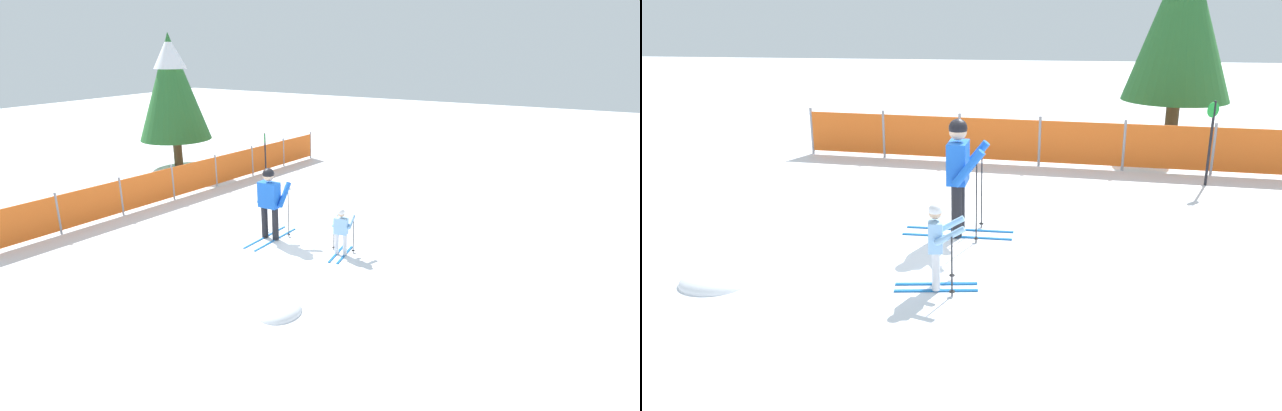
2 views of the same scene
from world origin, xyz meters
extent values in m
plane|color=white|center=(0.00, 0.00, 0.00)|extent=(60.00, 60.00, 0.00)
cube|color=#1966B2|center=(0.19, 0.01, 0.01)|extent=(1.61, 0.08, 0.02)
cube|color=#1966B2|center=(0.19, -0.29, 0.01)|extent=(1.61, 0.08, 0.02)
cylinder|color=black|center=(0.19, 0.01, 0.40)|extent=(0.15, 0.15, 0.76)
cylinder|color=black|center=(0.19, -0.29, 0.40)|extent=(0.15, 0.15, 0.76)
cube|color=blue|center=(0.19, -0.14, 1.08)|extent=(0.28, 0.48, 0.59)
cylinder|color=blue|center=(0.38, 0.15, 1.07)|extent=(0.47, 0.13, 0.55)
cylinder|color=blue|center=(0.37, -0.44, 1.07)|extent=(0.47, 0.13, 0.55)
sphere|color=#D8AD8C|center=(0.19, -0.14, 1.53)|extent=(0.25, 0.25, 0.25)
sphere|color=black|center=(0.19, -0.14, 1.57)|extent=(0.27, 0.27, 0.27)
cylinder|color=black|center=(0.50, 0.17, 0.59)|extent=(0.02, 0.02, 1.18)
cylinder|color=black|center=(0.50, 0.17, 0.06)|extent=(0.07, 0.07, 0.01)
cylinder|color=black|center=(0.49, -0.46, 0.59)|extent=(0.02, 0.02, 1.18)
cylinder|color=black|center=(0.49, -0.46, 0.06)|extent=(0.07, 0.07, 0.01)
cube|color=#1966B2|center=(0.16, -1.91, 0.01)|extent=(0.98, 0.18, 0.02)
cube|color=#1966B2|center=(0.18, -2.10, 0.01)|extent=(0.98, 0.18, 0.02)
cylinder|color=silver|center=(0.16, -1.91, 0.25)|extent=(0.09, 0.09, 0.47)
cylinder|color=silver|center=(0.18, -2.10, 0.25)|extent=(0.09, 0.09, 0.47)
cube|color=#8CBFF2|center=(0.17, -2.00, 0.67)|extent=(0.21, 0.31, 0.36)
cylinder|color=#8CBFF2|center=(0.31, -1.80, 0.73)|extent=(0.37, 0.12, 0.24)
cylinder|color=#8CBFF2|center=(0.36, -2.16, 0.73)|extent=(0.37, 0.12, 0.24)
sphere|color=#D8AD8C|center=(0.17, -2.00, 0.95)|extent=(0.16, 0.16, 0.16)
sphere|color=white|center=(0.17, -2.00, 0.97)|extent=(0.16, 0.16, 0.16)
cylinder|color=black|center=(0.32, -1.75, 0.36)|extent=(0.02, 0.02, 0.73)
cylinder|color=black|center=(0.32, -1.75, 0.06)|extent=(0.07, 0.07, 0.01)
cylinder|color=black|center=(0.39, -2.20, 0.36)|extent=(0.02, 0.02, 0.73)
cylinder|color=black|center=(0.39, -2.20, 0.06)|extent=(0.07, 0.07, 0.01)
cylinder|color=gray|center=(-2.04, 4.43, 0.52)|extent=(0.06, 0.06, 1.04)
cylinder|color=gray|center=(-0.35, 4.26, 0.52)|extent=(0.06, 0.06, 1.04)
cylinder|color=gray|center=(1.33, 4.09, 0.52)|extent=(0.06, 0.06, 1.04)
cylinder|color=gray|center=(3.02, 3.92, 0.52)|extent=(0.06, 0.06, 1.04)
cylinder|color=gray|center=(4.71, 3.76, 0.52)|extent=(0.06, 0.06, 1.04)
cylinder|color=gray|center=(6.40, 3.59, 0.52)|extent=(0.06, 0.06, 1.04)
cylinder|color=gray|center=(8.08, 3.42, 0.52)|extent=(0.06, 0.06, 1.04)
cube|color=orange|center=(-2.88, 4.51, 0.52)|extent=(1.69, 0.20, 0.87)
cube|color=orange|center=(-1.20, 4.34, 0.52)|extent=(1.69, 0.20, 0.87)
cube|color=orange|center=(0.49, 4.18, 0.52)|extent=(1.69, 0.20, 0.87)
cube|color=orange|center=(2.18, 4.01, 0.52)|extent=(1.69, 0.20, 0.87)
cube|color=orange|center=(3.87, 3.84, 0.52)|extent=(1.69, 0.20, 0.87)
cube|color=orange|center=(5.55, 3.67, 0.52)|extent=(1.69, 0.20, 0.87)
cube|color=orange|center=(7.24, 3.51, 0.52)|extent=(1.69, 0.20, 0.87)
cylinder|color=#4C3823|center=(4.55, 7.06, 0.50)|extent=(0.32, 0.32, 1.00)
cone|color=#29662E|center=(4.55, 7.06, 2.87)|extent=(2.55, 2.55, 3.74)
cone|color=white|center=(4.55, 7.06, 4.07)|extent=(1.15, 1.15, 1.12)
cylinder|color=black|center=(4.43, 3.00, 0.79)|extent=(0.05, 0.05, 1.57)
cylinder|color=green|center=(4.41, 2.98, 1.41)|extent=(0.24, 0.17, 0.28)
ellipsoid|color=white|center=(-2.51, -2.21, 0.00)|extent=(0.86, 0.73, 0.34)
camera|label=1|loc=(-8.72, -6.52, 4.39)|focal=28.00mm
camera|label=2|loc=(1.31, -8.67, 3.21)|focal=35.00mm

